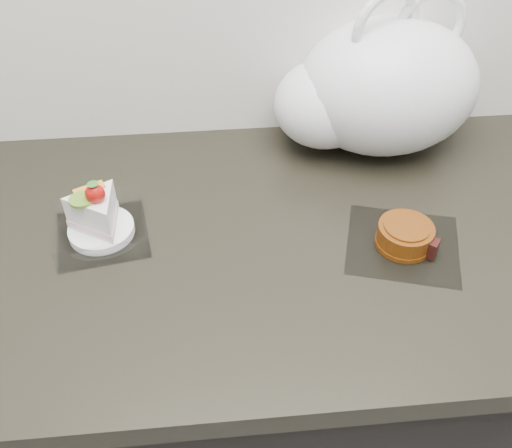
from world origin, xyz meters
TOP-DOWN VIEW (x-y plane):
  - counter at (0.00, 1.69)m, footprint 2.04×0.64m
  - cake_tray at (-0.30, 1.71)m, footprint 0.16×0.16m
  - mooncake_wrap at (0.18, 1.64)m, footprint 0.21×0.21m
  - plastic_bag at (0.18, 1.92)m, footprint 0.41×0.32m

SIDE VIEW (x-z plane):
  - counter at x=0.00m, z-range 0.00..0.90m
  - mooncake_wrap at x=0.18m, z-range 0.90..0.94m
  - cake_tray at x=-0.30m, z-range 0.87..0.99m
  - plastic_bag at x=0.18m, z-range 0.87..1.17m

